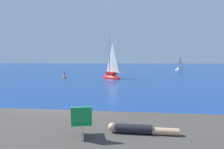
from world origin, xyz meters
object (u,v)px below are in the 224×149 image
sailboat_near (111,76)px  marker_buoy (65,78)px  beach_chair (81,120)px  person_sunbather (139,129)px  sailboat_far (180,69)px

sailboat_near → marker_buoy: (-6.45, 0.53, -0.32)m
sailboat_near → beach_chair: size_ratio=7.57×
person_sunbather → beach_chair: bearing=-160.2°
sailboat_far → marker_buoy: bearing=24.0°
sailboat_far → person_sunbather: 42.81m
sailboat_near → marker_buoy: sailboat_near is taller
sailboat_near → sailboat_far: sailboat_near is taller
sailboat_near → beach_chair: (1.06, -23.96, 1.17)m
beach_chair → marker_buoy: size_ratio=0.71×
beach_chair → marker_buoy: bearing=4.7°
person_sunbather → beach_chair: size_ratio=2.21×
person_sunbather → sailboat_near: bearing=100.3°
marker_buoy → sailboat_near: bearing=-4.7°
sailboat_near → beach_chair: sailboat_near is taller
sailboat_far → person_sunbather: size_ratio=2.20×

